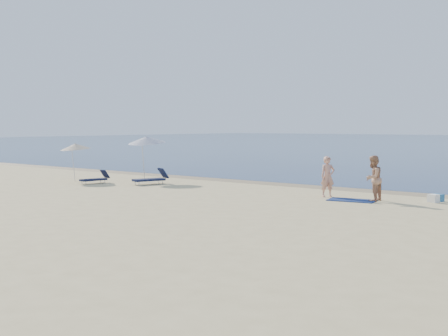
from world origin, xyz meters
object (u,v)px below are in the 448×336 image
object	(u,v)px
person_left	(328,177)
umbrella_near	(147,140)
blue_cooler	(438,198)
person_right	(373,178)

from	to	relation	value
person_left	umbrella_near	bearing A→B (deg)	128.03
blue_cooler	person_right	bearing A→B (deg)	-131.55
person_left	blue_cooler	xyz separation A→B (m)	(4.19, 1.45, -0.73)
blue_cooler	umbrella_near	xyz separation A→B (m)	(-15.10, -1.44, 2.13)
person_left	umbrella_near	distance (m)	10.99
umbrella_near	person_left	bearing A→B (deg)	-12.09
person_left	umbrella_near	xyz separation A→B (m)	(-10.90, 0.02, 1.41)
person_left	umbrella_near	world-z (taller)	umbrella_near
person_left	blue_cooler	size ratio (longest dim) A/B	4.25
blue_cooler	person_left	bearing A→B (deg)	-148.66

